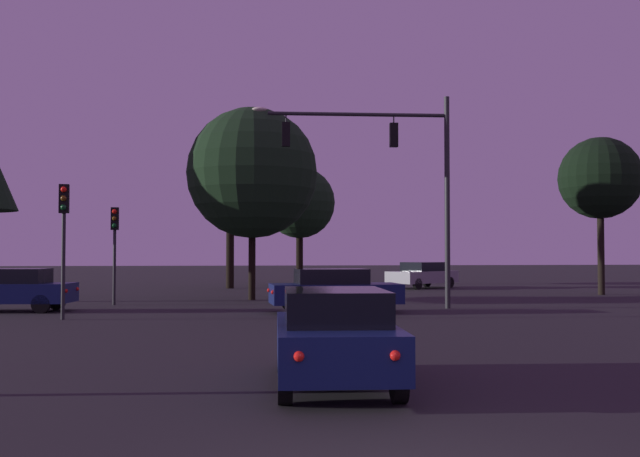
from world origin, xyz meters
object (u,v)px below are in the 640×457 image
(traffic_light_corner_right, at_px, (64,223))
(tree_behind_sign, at_px, (300,203))
(traffic_light_corner_left, at_px, (115,235))
(tree_lot_edge, at_px, (600,178))
(car_far_lane, at_px, (423,275))
(car_crossing_left, at_px, (334,290))
(car_nearside_lane, at_px, (334,335))
(car_crossing_right, at_px, (8,289))
(tree_left_far, at_px, (230,195))
(traffic_signal_mast_arm, at_px, (394,163))
(tree_center_horizon, at_px, (252,173))

(traffic_light_corner_right, bearing_deg, tree_behind_sign, 68.12)
(traffic_light_corner_left, bearing_deg, tree_lot_edge, 10.61)
(traffic_light_corner_left, relative_size, car_far_lane, 0.83)
(car_crossing_left, bearing_deg, tree_lot_edge, 31.28)
(traffic_light_corner_right, height_order, car_far_lane, traffic_light_corner_right)
(car_far_lane, bearing_deg, car_nearside_lane, -107.45)
(traffic_light_corner_right, bearing_deg, car_far_lane, 47.79)
(car_crossing_left, bearing_deg, car_nearside_lane, -98.01)
(traffic_light_corner_left, relative_size, car_nearside_lane, 0.92)
(traffic_light_corner_left, xyz_separation_m, traffic_light_corner_right, (-0.57, -6.23, 0.23))
(traffic_light_corner_left, relative_size, car_crossing_right, 0.82)
(car_nearside_lane, height_order, tree_left_far, tree_left_far)
(traffic_light_corner_left, xyz_separation_m, tree_behind_sign, (9.02, 17.64, 2.56))
(traffic_light_corner_right, height_order, car_crossing_right, traffic_light_corner_right)
(traffic_signal_mast_arm, distance_m, tree_center_horizon, 7.58)
(traffic_light_corner_right, bearing_deg, car_nearside_lane, -60.52)
(car_nearside_lane, distance_m, car_far_lane, 31.47)
(traffic_light_corner_right, relative_size, car_nearside_lane, 1.00)
(car_crossing_right, relative_size, tree_lot_edge, 0.61)
(traffic_light_corner_left, distance_m, tree_left_far, 13.94)
(traffic_light_corner_right, bearing_deg, car_crossing_left, 10.69)
(traffic_signal_mast_arm, relative_size, traffic_light_corner_left, 2.05)
(traffic_signal_mast_arm, distance_m, tree_left_far, 17.16)
(traffic_light_corner_left, xyz_separation_m, tree_center_horizon, (5.52, 2.44, 2.83))
(traffic_light_corner_left, relative_size, tree_left_far, 0.53)
(traffic_signal_mast_arm, height_order, car_far_lane, traffic_signal_mast_arm)
(tree_left_far, relative_size, tree_lot_edge, 0.94)
(traffic_signal_mast_arm, xyz_separation_m, tree_lot_edge, (12.09, 7.38, 0.32))
(traffic_light_corner_left, xyz_separation_m, tree_lot_edge, (22.75, 4.26, 2.98))
(tree_behind_sign, bearing_deg, car_crossing_left, -92.12)
(tree_left_far, xyz_separation_m, tree_lot_edge, (18.23, -8.65, 0.31))
(car_crossing_left, height_order, car_crossing_right, same)
(tree_lot_edge, bearing_deg, car_nearside_lane, -126.13)
(traffic_signal_mast_arm, bearing_deg, car_crossing_right, 178.63)
(traffic_signal_mast_arm, height_order, tree_left_far, traffic_signal_mast_arm)
(traffic_light_corner_left, distance_m, tree_lot_edge, 23.34)
(tree_center_horizon, bearing_deg, tree_behind_sign, 77.03)
(car_far_lane, xyz_separation_m, tree_left_far, (-11.18, 1.21, 4.65))
(tree_behind_sign, xyz_separation_m, tree_left_far, (-4.50, -4.73, 0.12))
(traffic_signal_mast_arm, bearing_deg, car_nearside_lane, -106.13)
(traffic_signal_mast_arm, relative_size, tree_left_far, 1.08)
(traffic_signal_mast_arm, distance_m, car_crossing_right, 14.65)
(tree_behind_sign, bearing_deg, car_nearside_lane, -94.38)
(traffic_signal_mast_arm, relative_size, tree_behind_sign, 1.04)
(traffic_signal_mast_arm, distance_m, traffic_light_corner_left, 11.43)
(traffic_light_corner_right, relative_size, tree_left_far, 0.57)
(car_crossing_right, bearing_deg, car_crossing_left, -8.94)
(car_far_lane, distance_m, tree_behind_sign, 10.02)
(tree_behind_sign, bearing_deg, tree_lot_edge, -44.25)
(car_crossing_right, bearing_deg, tree_behind_sign, 59.04)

